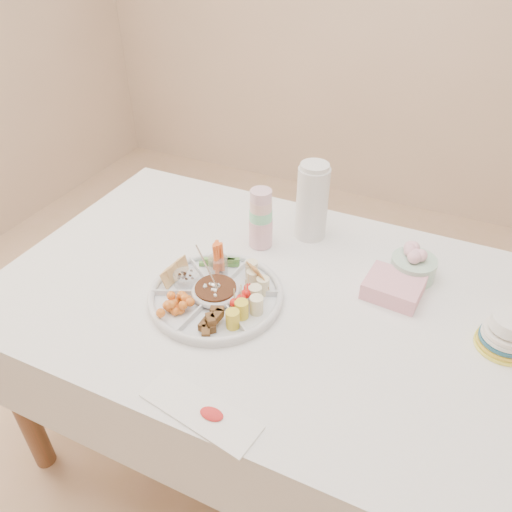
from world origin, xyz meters
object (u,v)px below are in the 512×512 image
at_px(dining_table, 257,372).
at_px(thermos, 312,201).
at_px(party_tray, 216,293).
at_px(plate_stack, 507,334).

xyz_separation_m(dining_table, thermos, (0.04, 0.33, 0.51)).
relative_size(dining_table, party_tray, 4.00).
bearing_deg(party_tray, plate_stack, 11.32).
bearing_deg(party_tray, thermos, 72.92).
height_order(party_tray, thermos, thermos).
relative_size(party_tray, plate_stack, 2.71).
relative_size(dining_table, plate_stack, 10.83).
distance_m(thermos, plate_stack, 0.69).
bearing_deg(party_tray, dining_table, 48.79).
bearing_deg(thermos, plate_stack, -23.54).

